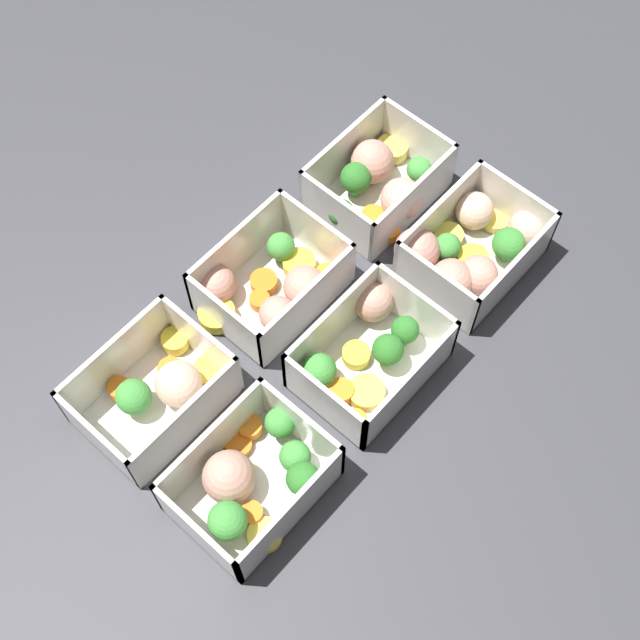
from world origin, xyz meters
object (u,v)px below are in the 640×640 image
object	(u,v)px
container_near_left	(251,480)
container_far_left	(159,389)
container_near_center	(368,350)
container_near_right	(469,250)
container_far_right	(380,182)
container_far_center	(270,285)

from	to	relation	value
container_near_left	container_far_left	size ratio (longest dim) A/B	0.99
container_near_left	container_near_center	bearing A→B (deg)	2.23
container_near_right	container_far_right	bearing A→B (deg)	87.85
container_near_center	container_near_right	xyz separation A→B (m)	(0.16, -0.00, 0.00)
container_far_right	container_near_center	bearing A→B (deg)	-143.31
container_near_left	container_far_right	size ratio (longest dim) A/B	0.94
container_near_right	container_far_left	bearing A→B (deg)	158.74
container_near_left	container_far_left	xyz separation A→B (m)	(0.01, 0.13, -0.00)
container_far_left	container_far_center	distance (m)	0.16
container_near_left	container_far_right	xyz separation A→B (m)	(0.35, 0.13, -0.00)
container_near_right	container_far_right	world-z (taller)	same
container_near_right	container_far_left	xyz separation A→B (m)	(-0.34, 0.13, -0.00)
container_near_left	container_far_center	bearing A→B (deg)	38.52
container_near_right	container_far_center	distance (m)	0.22
container_far_right	container_far_left	bearing A→B (deg)	179.83
container_near_right	container_far_left	size ratio (longest dim) A/B	1.15
container_near_center	container_near_right	distance (m)	0.17
container_far_left	container_far_center	bearing A→B (deg)	-0.13
container_near_left	container_far_right	bearing A→B (deg)	20.96
container_far_right	container_far_center	bearing A→B (deg)	179.79
container_far_left	container_far_right	size ratio (longest dim) A/B	0.95
container_near_left	container_far_left	bearing A→B (deg)	87.22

